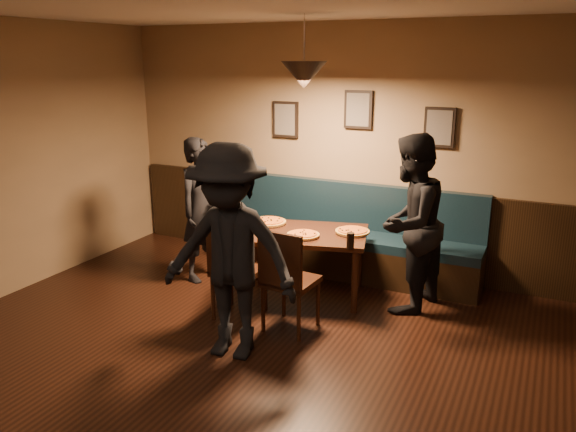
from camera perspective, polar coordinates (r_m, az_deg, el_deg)
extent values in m
plane|color=#8C704F|center=(6.45, 7.13, 6.75)|extent=(6.00, 0.00, 6.00)
cube|color=black|center=(6.62, 6.79, -0.99)|extent=(5.88, 0.06, 1.00)
cube|color=black|center=(6.72, -0.25, 9.82)|extent=(0.32, 0.04, 0.42)
cube|color=black|center=(6.37, 7.19, 10.72)|extent=(0.32, 0.04, 0.42)
cube|color=black|center=(6.16, 15.18, 8.72)|extent=(0.32, 0.04, 0.42)
cone|color=black|center=(5.45, 1.64, 14.20)|extent=(0.44, 0.44, 0.25)
cube|color=black|center=(5.83, 1.50, -4.87)|extent=(1.46, 1.13, 0.69)
imported|color=black|center=(6.21, -8.80, 0.64)|extent=(0.48, 0.64, 1.59)
imported|color=black|center=(5.49, 12.26, -0.78)|extent=(0.83, 0.97, 1.74)
imported|color=black|center=(4.52, -6.00, -3.79)|extent=(1.22, 0.78, 1.79)
cylinder|color=orange|center=(5.99, -1.98, -0.60)|extent=(0.46, 0.46, 0.04)
cylinder|color=orange|center=(5.56, 1.56, -1.93)|extent=(0.35, 0.35, 0.04)
cylinder|color=orange|center=(5.70, 6.58, -1.57)|extent=(0.42, 0.42, 0.04)
cylinder|color=black|center=(5.23, 6.38, -2.52)|extent=(0.08, 0.08, 0.15)
cylinder|color=maroon|center=(5.42, 6.40, -2.09)|extent=(0.03, 0.03, 0.11)
cube|color=#217D3A|center=(6.16, -2.36, -0.29)|extent=(0.16, 0.16, 0.01)
cube|color=#1C6A23|center=(5.75, -4.41, -1.53)|extent=(0.16, 0.16, 0.01)
cube|color=silver|center=(5.38, -0.40, -2.72)|extent=(0.19, 0.03, 0.00)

